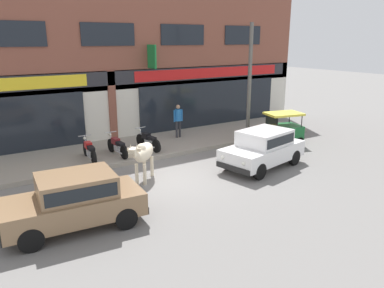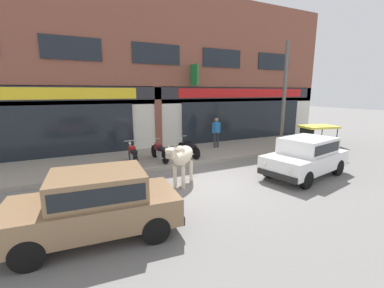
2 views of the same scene
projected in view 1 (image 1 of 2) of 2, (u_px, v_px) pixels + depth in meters
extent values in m
plane|color=slate|center=(175.00, 178.00, 13.36)|extent=(90.00, 90.00, 0.00)
cube|color=gray|center=(130.00, 149.00, 16.59)|extent=(19.00, 3.63, 0.17)
cube|color=brown|center=(105.00, 25.00, 16.84)|extent=(23.00, 0.55, 5.83)
cube|color=silver|center=(110.00, 106.00, 17.85)|extent=(23.00, 0.55, 3.40)
cube|color=#28282D|center=(111.00, 78.00, 17.22)|extent=(22.08, 0.08, 0.64)
cube|color=brown|center=(113.00, 107.00, 17.61)|extent=(0.36, 0.12, 3.40)
cube|color=black|center=(212.00, 104.00, 20.67)|extent=(8.74, 0.10, 2.40)
cube|color=red|center=(213.00, 73.00, 20.19)|extent=(9.20, 0.05, 0.52)
cube|color=black|center=(13.00, 34.00, 14.67)|extent=(2.50, 0.06, 1.00)
cube|color=black|center=(108.00, 34.00, 16.70)|extent=(2.50, 0.06, 1.00)
cube|color=black|center=(183.00, 35.00, 18.74)|extent=(2.50, 0.06, 1.00)
cube|color=black|center=(243.00, 35.00, 20.77)|extent=(2.50, 0.06, 1.00)
cube|color=#197A38|center=(152.00, 57.00, 17.64)|extent=(0.08, 0.80, 1.10)
ellipsoid|color=beige|center=(144.00, 152.00, 12.97)|extent=(1.34, 1.38, 0.60)
sphere|color=beige|center=(141.00, 148.00, 12.65)|extent=(0.32, 0.32, 0.32)
cylinder|color=beige|center=(145.00, 175.00, 12.72)|extent=(0.12, 0.12, 0.72)
cylinder|color=beige|center=(137.00, 174.00, 12.77)|extent=(0.12, 0.12, 0.72)
cylinder|color=beige|center=(152.00, 166.00, 13.54)|extent=(0.12, 0.12, 0.72)
cylinder|color=beige|center=(144.00, 166.00, 13.59)|extent=(0.12, 0.12, 0.72)
cylinder|color=beige|center=(136.00, 155.00, 12.16)|extent=(0.49, 0.50, 0.43)
cube|color=beige|center=(133.00, 152.00, 11.86)|extent=(0.41, 0.41, 0.26)
cube|color=tan|center=(131.00, 155.00, 11.70)|extent=(0.21, 0.21, 0.14)
cone|color=beige|center=(136.00, 147.00, 11.83)|extent=(0.12, 0.12, 0.19)
cone|color=beige|center=(130.00, 146.00, 11.87)|extent=(0.12, 0.12, 0.19)
cube|color=beige|center=(139.00, 150.00, 11.89)|extent=(0.13, 0.13, 0.10)
cube|color=beige|center=(129.00, 149.00, 11.95)|extent=(0.13, 0.13, 0.10)
cylinder|color=beige|center=(150.00, 152.00, 13.73)|extent=(0.14, 0.15, 0.60)
cylinder|color=black|center=(260.00, 171.00, 13.19)|extent=(0.62, 0.29, 0.60)
cylinder|color=black|center=(228.00, 162.00, 14.18)|extent=(0.62, 0.29, 0.60)
cylinder|color=black|center=(294.00, 158.00, 14.73)|extent=(0.62, 0.29, 0.60)
cylinder|color=black|center=(264.00, 150.00, 15.72)|extent=(0.62, 0.29, 0.60)
cube|color=white|center=(262.00, 152.00, 14.37)|extent=(3.75, 2.26, 0.60)
cube|color=white|center=(265.00, 137.00, 14.28)|extent=(2.15, 1.79, 0.56)
cube|color=black|center=(265.00, 137.00, 14.28)|extent=(2.00, 1.78, 0.35)
cube|color=black|center=(233.00, 168.00, 13.27)|extent=(0.42, 1.51, 0.20)
cube|color=black|center=(287.00, 149.00, 15.59)|extent=(0.42, 1.51, 0.20)
sphere|color=silver|center=(244.00, 164.00, 12.84)|extent=(0.14, 0.14, 0.14)
sphere|color=silver|center=(223.00, 157.00, 13.50)|extent=(0.14, 0.14, 0.14)
cube|color=red|center=(298.00, 144.00, 15.18)|extent=(0.06, 0.16, 0.14)
cube|color=red|center=(277.00, 139.00, 15.87)|extent=(0.06, 0.16, 0.14)
cylinder|color=black|center=(31.00, 240.00, 8.70)|extent=(0.61, 0.23, 0.60)
cylinder|color=black|center=(25.00, 215.00, 9.92)|extent=(0.61, 0.23, 0.60)
cylinder|color=black|center=(126.00, 218.00, 9.75)|extent=(0.61, 0.23, 0.60)
cylinder|color=black|center=(110.00, 198.00, 10.97)|extent=(0.61, 0.23, 0.60)
cube|color=#846647|center=(74.00, 206.00, 9.75)|extent=(3.62, 1.88, 0.60)
cube|color=#846647|center=(76.00, 185.00, 9.64)|extent=(2.01, 1.59, 0.56)
cube|color=black|center=(76.00, 185.00, 9.64)|extent=(1.86, 1.60, 0.35)
cube|color=black|center=(2.00, 229.00, 9.03)|extent=(0.24, 1.52, 0.20)
cube|color=black|center=(137.00, 201.00, 10.60)|extent=(0.24, 1.52, 0.20)
cube|color=red|center=(144.00, 197.00, 10.10)|extent=(0.04, 0.16, 0.14)
cube|color=red|center=(132.00, 184.00, 10.94)|extent=(0.04, 0.16, 0.14)
cylinder|color=black|center=(264.00, 142.00, 17.29)|extent=(0.46, 0.22, 0.44)
cylinder|color=black|center=(299.00, 142.00, 17.32)|extent=(0.46, 0.22, 0.44)
cylinder|color=black|center=(287.00, 136.00, 18.26)|extent=(0.46, 0.22, 0.44)
cube|color=#19602D|center=(282.00, 133.00, 17.48)|extent=(1.93, 1.52, 0.70)
cube|color=yellow|center=(265.00, 132.00, 17.16)|extent=(0.55, 0.93, 0.52)
cylinder|color=black|center=(278.00, 123.00, 16.68)|extent=(0.04, 0.04, 0.55)
cylinder|color=black|center=(266.00, 119.00, 17.57)|extent=(0.04, 0.04, 0.55)
cylinder|color=black|center=(302.00, 121.00, 17.10)|extent=(0.04, 0.04, 0.55)
cylinder|color=black|center=(289.00, 117.00, 17.99)|extent=(0.04, 0.04, 0.55)
cube|color=#DBCC42|center=(284.00, 114.00, 17.25)|extent=(1.82, 1.44, 0.10)
cube|color=black|center=(272.00, 121.00, 17.13)|extent=(0.24, 0.91, 0.50)
cylinder|color=black|center=(86.00, 149.00, 15.30)|extent=(0.14, 0.57, 0.56)
cylinder|color=black|center=(94.00, 157.00, 14.24)|extent=(0.14, 0.57, 0.56)
cube|color=#B2B5BA|center=(90.00, 152.00, 14.74)|extent=(0.22, 0.33, 0.24)
cube|color=red|center=(88.00, 145.00, 14.81)|extent=(0.27, 0.42, 0.24)
cube|color=black|center=(91.00, 148.00, 14.48)|extent=(0.25, 0.53, 0.12)
cylinder|color=#B2B5BA|center=(86.00, 142.00, 15.17)|extent=(0.06, 0.27, 0.59)
cylinder|color=#B2B5BA|center=(85.00, 136.00, 15.12)|extent=(0.52, 0.07, 0.03)
sphere|color=silver|center=(85.00, 138.00, 15.21)|extent=(0.12, 0.12, 0.12)
cylinder|color=#B2B5BA|center=(89.00, 157.00, 14.41)|extent=(0.09, 0.48, 0.06)
cylinder|color=black|center=(111.00, 145.00, 15.86)|extent=(0.13, 0.56, 0.56)
cylinder|color=black|center=(124.00, 152.00, 14.88)|extent=(0.13, 0.56, 0.56)
cube|color=#B2B5BA|center=(118.00, 148.00, 15.34)|extent=(0.22, 0.33, 0.24)
cube|color=maroon|center=(116.00, 141.00, 15.40)|extent=(0.26, 0.41, 0.24)
cube|color=black|center=(120.00, 144.00, 15.09)|extent=(0.25, 0.53, 0.12)
cylinder|color=#B2B5BA|center=(111.00, 139.00, 15.73)|extent=(0.05, 0.27, 0.59)
cylinder|color=#B2B5BA|center=(111.00, 132.00, 15.69)|extent=(0.52, 0.06, 0.03)
sphere|color=silver|center=(110.00, 135.00, 15.77)|extent=(0.12, 0.12, 0.12)
cylinder|color=#B2B5BA|center=(119.00, 152.00, 15.02)|extent=(0.08, 0.48, 0.06)
cylinder|color=black|center=(141.00, 140.00, 16.66)|extent=(0.16, 0.57, 0.56)
cylinder|color=black|center=(156.00, 146.00, 15.73)|extent=(0.16, 0.57, 0.56)
cube|color=#B2B5BA|center=(148.00, 142.00, 16.17)|extent=(0.23, 0.34, 0.24)
cube|color=black|center=(146.00, 136.00, 16.22)|extent=(0.28, 0.42, 0.24)
cube|color=black|center=(151.00, 138.00, 15.92)|extent=(0.28, 0.54, 0.12)
cylinder|color=#B2B5BA|center=(141.00, 134.00, 16.53)|extent=(0.07, 0.27, 0.59)
cylinder|color=#B2B5BA|center=(140.00, 128.00, 16.49)|extent=(0.52, 0.09, 0.03)
sphere|color=silver|center=(140.00, 130.00, 16.57)|extent=(0.12, 0.12, 0.12)
cylinder|color=#B2B5BA|center=(151.00, 146.00, 15.86)|extent=(0.11, 0.48, 0.06)
cylinder|color=#2D2D33|center=(180.00, 129.00, 18.20)|extent=(0.11, 0.11, 0.82)
cylinder|color=#2D2D33|center=(177.00, 129.00, 18.11)|extent=(0.11, 0.11, 0.82)
cylinder|color=#236BB7|center=(178.00, 115.00, 17.97)|extent=(0.32, 0.32, 0.56)
cylinder|color=#236BB7|center=(182.00, 115.00, 18.09)|extent=(0.08, 0.08, 0.56)
cylinder|color=#236BB7|center=(174.00, 116.00, 17.86)|extent=(0.08, 0.08, 0.56)
sphere|color=tan|center=(178.00, 107.00, 17.86)|extent=(0.20, 0.20, 0.20)
cylinder|color=#595651|center=(249.00, 82.00, 17.49)|extent=(0.18, 0.18, 5.36)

